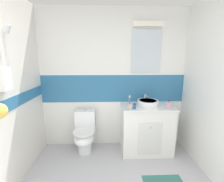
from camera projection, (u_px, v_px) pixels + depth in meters
wall_back_tiled at (114, 80)px, 2.80m from camera, size 3.20×0.20×2.50m
vanity_cabinet at (146, 128)px, 2.70m from camera, size 0.88×0.54×0.85m
sink_basin at (148, 103)px, 2.60m from camera, size 0.36×0.40×0.16m
toilet at (85, 133)px, 2.68m from camera, size 0.37×0.50×0.74m
toothbrush_cup at (130, 106)px, 2.41m from camera, size 0.07×0.07×0.23m
soap_dispenser at (169, 105)px, 2.43m from camera, size 0.06×0.06×0.16m
perfume_flask_small at (135, 106)px, 2.42m from camera, size 0.05×0.03×0.09m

